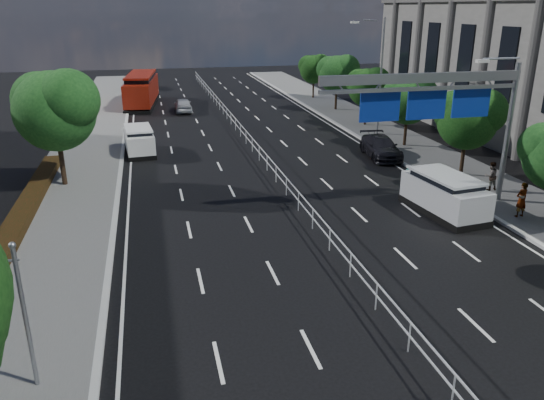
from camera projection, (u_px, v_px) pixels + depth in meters
name	position (u px, v px, depth m)	size (l,w,h in m)	color
ground	(396.00, 336.00, 16.59)	(160.00, 160.00, 0.00)	black
kerb_near	(96.00, 378.00, 14.64)	(0.25, 140.00, 0.15)	silver
median_fence	(254.00, 147.00, 36.99)	(0.05, 85.00, 1.02)	silver
toilet_sign	(1.00, 295.00, 13.23)	(1.62, 0.18, 4.34)	gray
overhead_gantry	(442.00, 98.00, 25.32)	(10.24, 0.38, 7.45)	gray
streetlight_far	(378.00, 69.00, 40.85)	(2.78, 2.40, 9.00)	gray
near_tree_back	(55.00, 106.00, 28.89)	(4.84, 4.51, 6.69)	black
far_tree_d	(469.00, 116.00, 30.99)	(3.85, 3.59, 5.34)	black
far_tree_e	(409.00, 98.00, 37.89)	(3.63, 3.38, 5.13)	black
far_tree_f	(368.00, 85.00, 44.78)	(3.52, 3.28, 5.02)	black
far_tree_g	(338.00, 72.00, 51.54)	(3.96, 3.69, 5.45)	black
far_tree_h	(314.00, 68.00, 58.52)	(3.41, 3.18, 4.91)	black
white_minivan	(139.00, 141.00, 37.06)	(2.22, 4.44, 1.87)	black
red_bus	(142.00, 89.00, 55.21)	(3.78, 11.12, 3.26)	black
near_car_silver	(183.00, 105.00, 51.95)	(1.61, 3.99, 1.36)	#B4B7BC
near_car_dark	(149.00, 83.00, 67.00)	(1.50, 4.29, 1.41)	black
silver_minivan	(445.00, 195.00, 26.18)	(2.59, 5.04, 2.01)	black
parked_car_teal	(440.00, 182.00, 29.13)	(2.18, 4.72, 1.31)	#1B7B78
parked_car_dark	(381.00, 147.00, 36.24)	(1.97, 4.86, 1.41)	black
pedestrian_a	(521.00, 200.00, 25.43)	(0.63, 0.42, 1.73)	gray
pedestrian_b	(491.00, 176.00, 29.22)	(0.78, 0.61, 1.60)	gray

